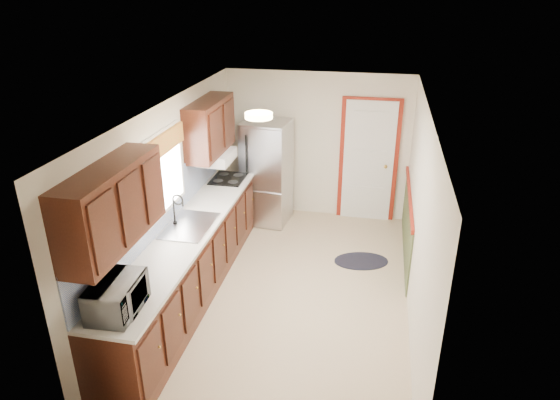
% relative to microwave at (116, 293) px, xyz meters
% --- Properties ---
extents(room_shell, '(3.20, 5.20, 2.52)m').
position_rel_microwave_xyz_m(room_shell, '(1.20, 1.95, 0.07)').
color(room_shell, '#C8B08D').
rests_on(room_shell, ground).
extents(kitchen_run, '(0.63, 4.00, 2.20)m').
position_rel_microwave_xyz_m(kitchen_run, '(-0.04, 1.66, -0.32)').
color(kitchen_run, '#35150C').
rests_on(kitchen_run, ground).
extents(back_wall_trim, '(1.12, 2.30, 2.08)m').
position_rel_microwave_xyz_m(back_wall_trim, '(2.19, 4.16, -0.25)').
color(back_wall_trim, maroon).
rests_on(back_wall_trim, ground).
extents(ceiling_fixture, '(0.30, 0.30, 0.06)m').
position_rel_microwave_xyz_m(ceiling_fixture, '(0.90, 1.75, 1.23)').
color(ceiling_fixture, '#FFD88C').
rests_on(ceiling_fixture, room_shell).
extents(microwave, '(0.36, 0.59, 0.39)m').
position_rel_microwave_xyz_m(microwave, '(0.00, 0.00, 0.00)').
color(microwave, white).
rests_on(microwave, kitchen_run).
extents(refrigerator, '(0.77, 0.75, 1.69)m').
position_rel_microwave_xyz_m(refrigerator, '(0.46, 3.99, -0.29)').
color(refrigerator, '#B7B7BC').
rests_on(refrigerator, ground).
extents(rug, '(0.87, 0.67, 0.01)m').
position_rel_microwave_xyz_m(rug, '(2.08, 2.93, -1.13)').
color(rug, black).
rests_on(rug, ground).
extents(cooktop, '(0.48, 0.58, 0.02)m').
position_rel_microwave_xyz_m(cooktop, '(0.01, 3.35, -0.19)').
color(cooktop, black).
rests_on(cooktop, kitchen_run).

